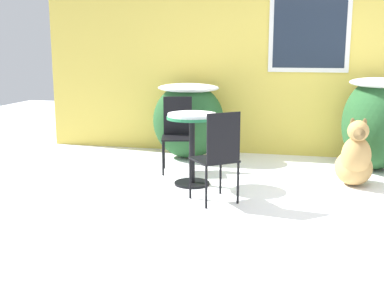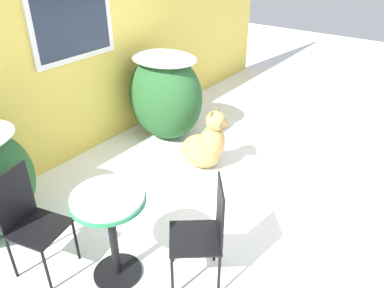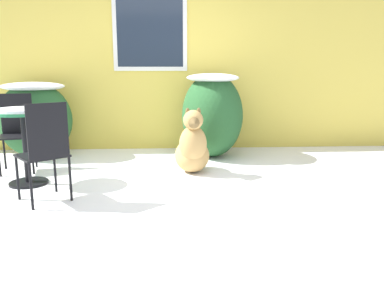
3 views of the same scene
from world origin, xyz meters
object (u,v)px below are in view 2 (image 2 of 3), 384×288
patio_table (110,216)px  patio_chair_far_side (205,231)px  dog (206,146)px  patio_chair_near_table (30,219)px

patio_table → patio_chair_far_side: size_ratio=0.88×
patio_table → dog: bearing=11.0°
patio_table → patio_chair_near_table: (-0.32, 0.59, -0.12)m
dog → patio_chair_near_table: bearing=172.2°
dog → patio_table: bearing=-170.1°
patio_chair_near_table → dog: patio_chair_near_table is taller
patio_chair_far_side → dog: size_ratio=1.18×
patio_chair_near_table → patio_chair_far_side: 1.39m
patio_chair_far_side → dog: bearing=175.5°
patio_chair_far_side → dog: patio_chair_far_side is taller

